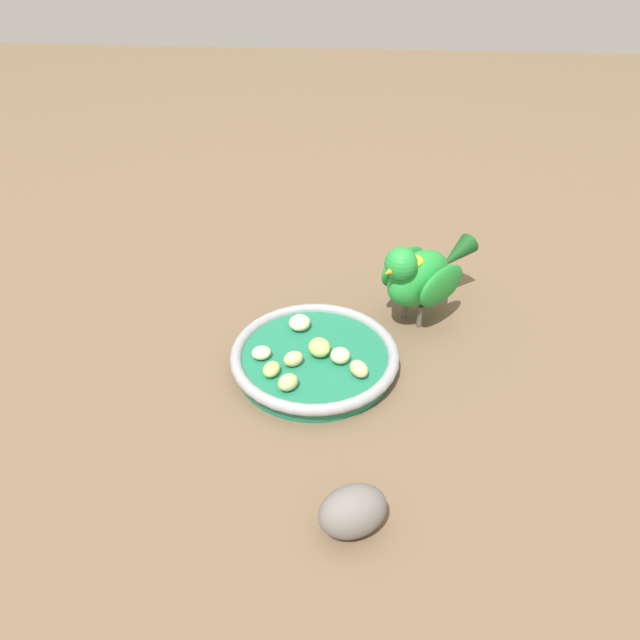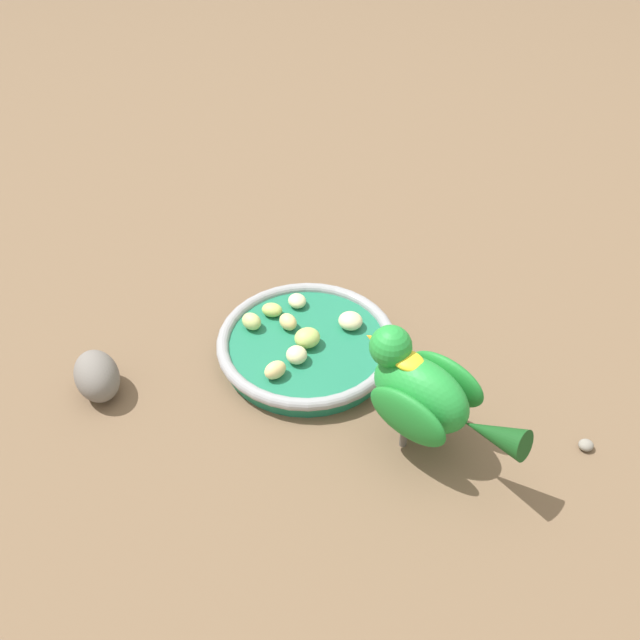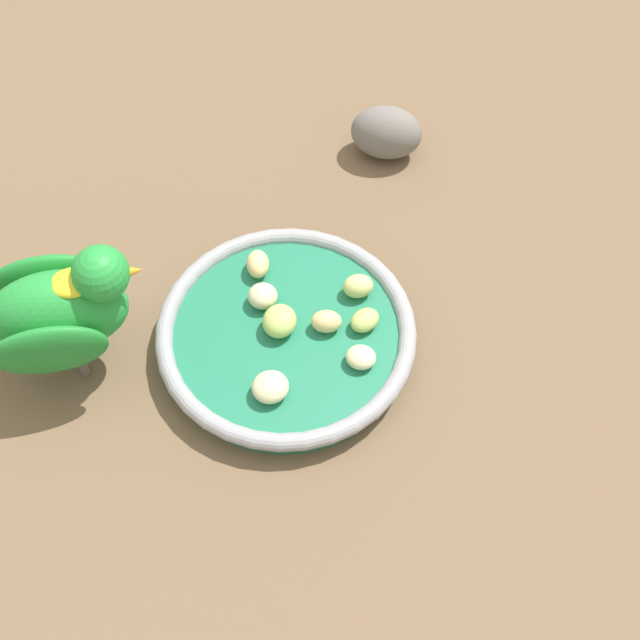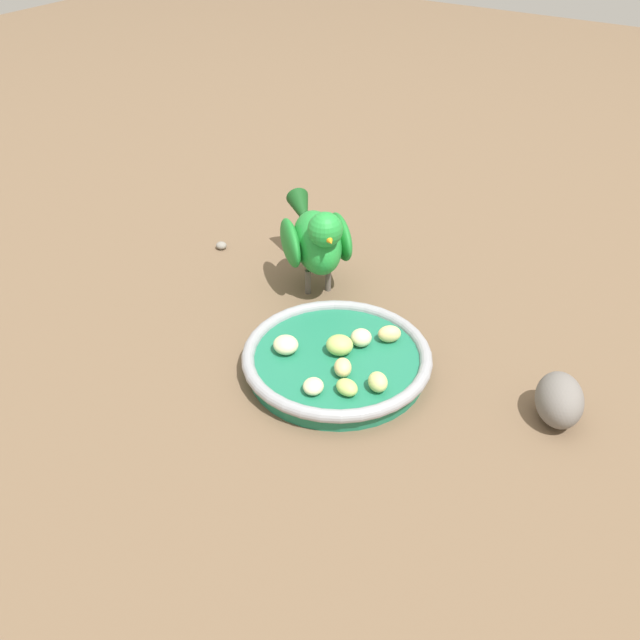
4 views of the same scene
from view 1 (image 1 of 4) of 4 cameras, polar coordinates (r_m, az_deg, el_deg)
name	(u,v)px [view 1 (image 1 of 4)]	position (r m, az deg, el deg)	size (l,w,h in m)	color
ground_plane	(318,382)	(0.80, -0.22, -5.93)	(4.00, 4.00, 0.00)	brown
feeding_bowl	(315,358)	(0.81, -0.51, -3.63)	(0.23, 0.23, 0.03)	#1E7251
apple_piece_0	(359,369)	(0.77, 3.74, -4.69)	(0.03, 0.02, 0.02)	#E5C67F
apple_piece_1	(261,353)	(0.80, -5.63, -3.14)	(0.03, 0.02, 0.02)	beige
apple_piece_2	(271,369)	(0.77, -4.67, -4.72)	(0.03, 0.02, 0.02)	#B2CC66
apple_piece_3	(340,356)	(0.79, 1.95, -3.42)	(0.03, 0.03, 0.02)	beige
apple_piece_4	(316,347)	(0.80, -0.36, -2.62)	(0.03, 0.03, 0.02)	#B2CC66
apple_piece_5	(300,323)	(0.85, -1.96, -0.25)	(0.03, 0.03, 0.02)	beige
apple_piece_6	(288,382)	(0.75, -3.09, -5.97)	(0.03, 0.02, 0.02)	#C6D17A
apple_piece_7	(293,359)	(0.78, -2.57, -3.73)	(0.03, 0.02, 0.02)	#E5C67F
parrot	(420,274)	(0.87, 9.57, 4.34)	(0.16, 0.17, 0.14)	#59544C
rock_large	(353,511)	(0.63, 3.15, -17.79)	(0.07, 0.05, 0.06)	slate
pebble_0	(419,255)	(1.07, 9.41, 6.13)	(0.02, 0.02, 0.01)	gray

